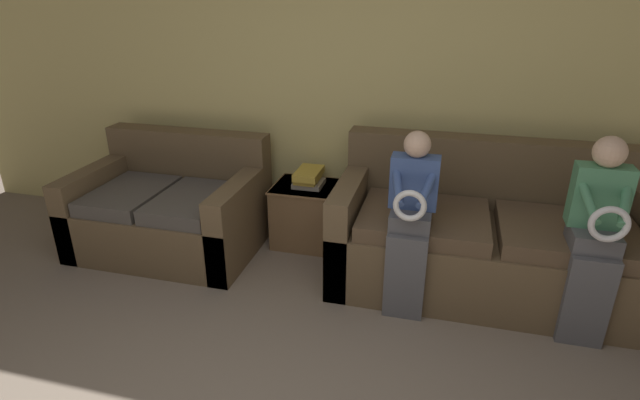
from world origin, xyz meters
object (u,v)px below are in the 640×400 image
couch_main (489,240)px  couch_side (172,210)px  child_left_seated (411,217)px  child_right_seated (596,232)px  side_shelf (309,214)px  book_stack (309,178)px

couch_main → couch_side: 2.48m
couch_main → child_left_seated: bearing=-142.1°
couch_side → child_right_seated: (3.01, -0.38, 0.37)m
couch_side → side_shelf: 1.12m
couch_side → side_shelf: size_ratio=2.46×
couch_main → side_shelf: size_ratio=3.73×
couch_side → child_left_seated: (1.95, -0.39, 0.35)m
couch_side → child_right_seated: child_right_seated is taller
side_shelf → couch_side: bearing=-163.5°
book_stack → side_shelf: bearing=-64.4°
couch_main → book_stack: (-1.41, 0.30, 0.23)m
couch_main → couch_side: bearing=-179.3°
couch_side → book_stack: couch_side is taller
child_left_seated → book_stack: 1.13m
child_left_seated → side_shelf: 1.19m
child_right_seated → side_shelf: size_ratio=2.15×
child_right_seated → book_stack: (-1.94, 0.71, -0.11)m
side_shelf → book_stack: book_stack is taller
couch_main → child_right_seated: child_right_seated is taller
couch_side → child_left_seated: 2.01m
child_left_seated → book_stack: (-0.88, 0.71, -0.08)m
book_stack → couch_main: bearing=-12.0°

